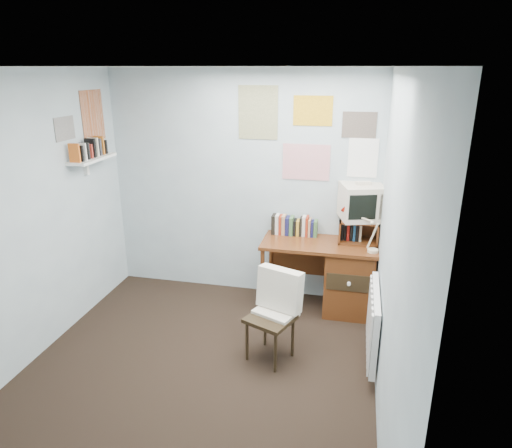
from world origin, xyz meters
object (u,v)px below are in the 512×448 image
at_px(crt_tv, 362,200).
at_px(wall_shelf, 92,159).
at_px(desk_chair, 270,319).
at_px(tv_riser, 359,230).
at_px(radiator, 374,323).
at_px(desk_lamp, 374,234).
at_px(desk, 344,276).

xyz_separation_m(crt_tv, wall_shelf, (-2.70, -0.51, 0.41)).
distance_m(desk_chair, tv_riser, 1.43).
relative_size(desk_chair, radiator, 1.00).
bearing_deg(radiator, wall_shelf, 169.11).
bearing_deg(tv_riser, desk_lamp, -59.76).
xyz_separation_m(desk_lamp, crt_tv, (-0.14, 0.28, 0.25)).
bearing_deg(tv_riser, wall_shelf, -169.68).
bearing_deg(desk, desk_lamp, -28.69).
relative_size(desk, desk_chair, 1.50).
xyz_separation_m(desk_chair, wall_shelf, (-1.97, 0.65, 1.22)).
xyz_separation_m(crt_tv, radiator, (0.16, -1.06, -0.79)).
bearing_deg(desk_lamp, desk, 131.72).
height_order(desk_lamp, tv_riser, desk_lamp).
height_order(tv_riser, crt_tv, crt_tv).
height_order(desk_chair, tv_riser, tv_riser).
distance_m(desk, desk_chair, 1.19).
bearing_deg(radiator, tv_riser, 99.28).
height_order(radiator, wall_shelf, wall_shelf).
height_order(tv_riser, wall_shelf, wall_shelf).
xyz_separation_m(radiator, wall_shelf, (-2.86, 0.55, 1.20)).
relative_size(tv_riser, wall_shelf, 0.65).
bearing_deg(radiator, crt_tv, 98.49).
relative_size(desk, crt_tv, 2.87).
bearing_deg(wall_shelf, tv_riser, 10.32).
relative_size(desk_lamp, crt_tv, 0.93).
distance_m(desk_lamp, wall_shelf, 2.93).
bearing_deg(wall_shelf, radiator, -10.89).
distance_m(crt_tv, wall_shelf, 2.78).
xyz_separation_m(desk_lamp, radiator, (0.02, -0.78, -0.53)).
relative_size(desk, tv_riser, 3.00).
bearing_deg(desk_lamp, desk_chair, -154.20).
distance_m(desk_chair, crt_tv, 1.59).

